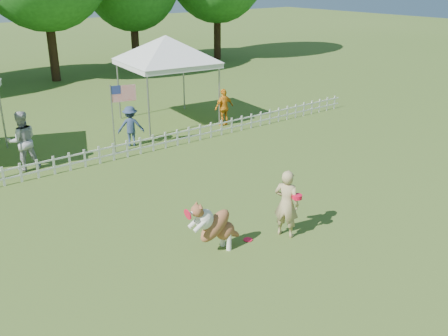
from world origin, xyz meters
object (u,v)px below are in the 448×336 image
handler (286,204)px  dog (216,225)px  spectator_a (22,141)px  spectator_c (224,107)px  canopy_tent_right (167,81)px  flag_pole (113,119)px  frisbee_on_turf (248,240)px  spectator_b (131,126)px

handler → dog: size_ratio=1.26×
spectator_a → spectator_c: size_ratio=1.25×
canopy_tent_right → flag_pole: (-3.50, -2.14, -0.54)m
frisbee_on_turf → spectator_c: size_ratio=0.14×
spectator_a → frisbee_on_turf: bearing=115.9°
handler → canopy_tent_right: size_ratio=0.48×
flag_pole → spectator_c: 5.04m
flag_pole → handler: bearing=-74.1°
spectator_b → spectator_c: bearing=-153.3°
handler → frisbee_on_turf: bearing=43.6°
flag_pole → spectator_a: size_ratio=1.26×
spectator_b → spectator_a: bearing=27.1°
spectator_b → flag_pole: bearing=49.5°
frisbee_on_turf → spectator_a: size_ratio=0.12×
spectator_b → dog: bearing=102.3°
dog → flag_pole: 7.51m
spectator_a → spectator_c: (7.95, 0.01, -0.19)m
handler → dog: 1.80m
spectator_b → spectator_c: spectator_c is taller
spectator_a → spectator_c: spectator_a is taller
dog → spectator_b: 7.99m
handler → spectator_c: 9.28m
handler → spectator_b: (0.27, 8.14, -0.10)m
flag_pole → spectator_b: (0.82, 0.34, -0.46)m
frisbee_on_turf → spectator_c: bearing=55.6°
handler → flag_pole: bearing=-19.7°
frisbee_on_turf → spectator_c: 9.45m
dog → canopy_tent_right: bearing=64.6°
handler → spectator_c: (4.46, 8.13, -0.08)m
dog → frisbee_on_turf: bearing=-2.4°
canopy_tent_right → spectator_b: (-2.69, -1.80, -1.00)m
handler → dog: handler is taller
handler → spectator_b: handler is taller
spectator_a → spectator_b: bearing=-172.6°
dog → frisbee_on_turf: 1.11m
flag_pole → spectator_c: size_ratio=1.58×
canopy_tent_right → spectator_a: bearing=-158.4°
handler → spectator_b: size_ratio=1.14×
spectator_a → spectator_c: 7.95m
spectator_c → frisbee_on_turf: bearing=55.5°
frisbee_on_turf → spectator_a: (-2.64, 7.77, 0.93)m
spectator_a → spectator_b: spectator_a is taller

